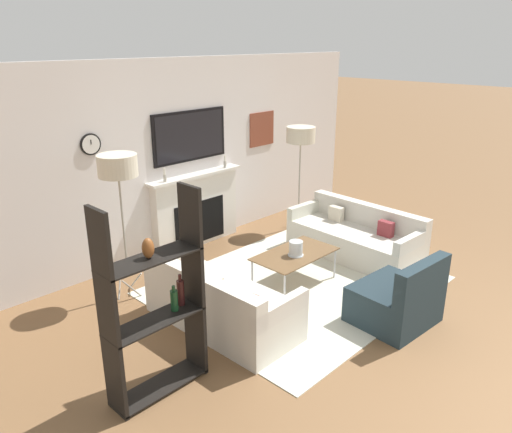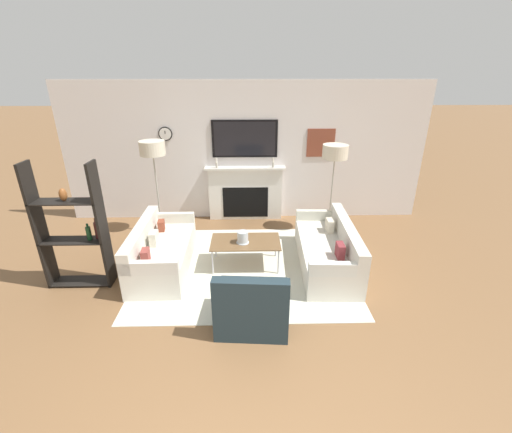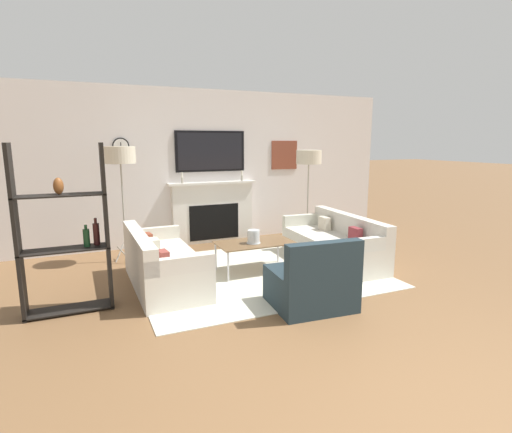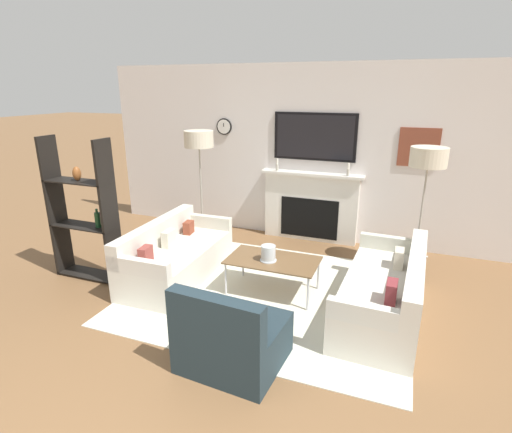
% 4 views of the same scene
% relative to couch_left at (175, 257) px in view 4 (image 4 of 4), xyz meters
% --- Properties ---
extents(fireplace_wall, '(7.10, 0.28, 2.70)m').
position_rel_couch_left_xyz_m(fireplace_wall, '(1.30, 2.04, 0.96)').
color(fireplace_wall, silver).
rests_on(fireplace_wall, ground_plane).
extents(area_rug, '(3.20, 2.69, 0.01)m').
position_rel_couch_left_xyz_m(area_rug, '(1.29, 0.00, -0.26)').
color(area_rug, beige).
rests_on(area_rug, ground_plane).
extents(couch_left, '(0.80, 1.73, 0.71)m').
position_rel_couch_left_xyz_m(couch_left, '(0.00, 0.00, 0.00)').
color(couch_left, beige).
rests_on(couch_left, ground_plane).
extents(couch_right, '(0.85, 1.91, 0.71)m').
position_rel_couch_left_xyz_m(couch_right, '(2.58, -0.00, -0.01)').
color(couch_right, beige).
rests_on(couch_right, ground_plane).
extents(armchair, '(0.89, 0.80, 0.80)m').
position_rel_couch_left_xyz_m(armchair, '(1.39, -1.33, -0.00)').
color(armchair, '#213138').
rests_on(armchair, ground_plane).
extents(coffee_table, '(1.06, 0.60, 0.43)m').
position_rel_couch_left_xyz_m(coffee_table, '(1.30, 0.05, 0.13)').
color(coffee_table, brown).
rests_on(coffee_table, ground_plane).
extents(hurricane_candle, '(0.19, 0.19, 0.19)m').
position_rel_couch_left_xyz_m(hurricane_candle, '(1.26, 0.00, 0.24)').
color(hurricane_candle, silver).
rests_on(hurricane_candle, coffee_table).
extents(floor_lamp_left, '(0.44, 0.44, 1.74)m').
position_rel_couch_left_xyz_m(floor_lamp_left, '(-0.30, 1.30, 1.32)').
color(floor_lamp_left, '#9E998E').
rests_on(floor_lamp_left, ground_plane).
extents(floor_lamp_right, '(0.45, 0.45, 1.66)m').
position_rel_couch_left_xyz_m(floor_lamp_right, '(2.89, 1.30, 1.24)').
color(floor_lamp_right, '#9E998E').
rests_on(floor_lamp_right, ground_plane).
extents(shelf_unit, '(0.88, 0.28, 1.79)m').
position_rel_couch_left_xyz_m(shelf_unit, '(-1.04, -0.38, 0.59)').
color(shelf_unit, black).
rests_on(shelf_unit, ground_plane).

